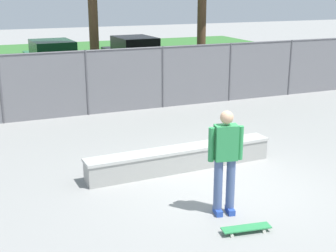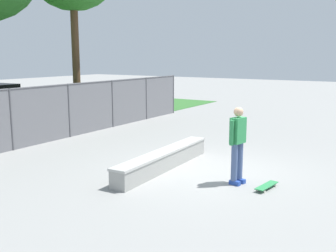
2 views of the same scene
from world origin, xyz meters
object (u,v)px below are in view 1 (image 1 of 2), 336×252
Objects in this scene: skateboarder at (225,158)px; car_black at (134,55)px; concrete_ledge at (181,158)px; skateboard at (246,228)px; car_green at (53,60)px.

skateboarder is 14.04m from car_black.
concrete_ledge is at bearing 86.12° from skateboarder.
skateboard is at bearing -101.63° from car_black.
skateboarder is at bearing -102.25° from car_black.
concrete_ledge is 11.95m from car_black.
car_green reaches higher than concrete_ledge.
skateboarder is 13.60m from car_green.
skateboarder is 2.22× the size of skateboard.
car_green is 1.00× the size of car_black.
skateboarder is 1.19m from skateboard.
car_green and car_black have the same top height.
car_green is (-0.68, 13.58, -0.17)m from skateboarder.
concrete_ledge is 5.09× the size of skateboard.
car_black reaches higher than concrete_ledge.
skateboard is at bearing -89.48° from skateboarder.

